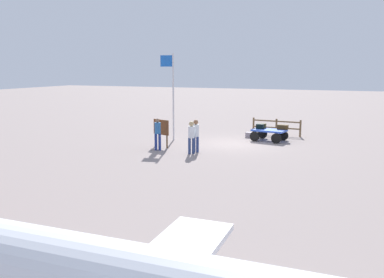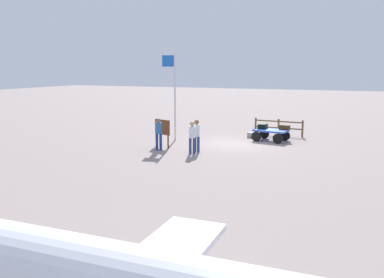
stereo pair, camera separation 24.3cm
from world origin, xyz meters
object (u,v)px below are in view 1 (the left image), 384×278
Objects in this scene: suitcase_grey at (261,126)px; worker_trailing at (191,135)px; signboard at (161,129)px; worker_supervisor at (158,132)px; flagpole at (172,90)px; suitcase_tan at (283,127)px; suitcase_navy at (260,126)px; worker_lead at (196,134)px; suitcase_maroon at (251,135)px; luggage_cart at (269,133)px.

worker_trailing is at bearing 68.23° from suitcase_grey.
worker_supervisor is at bearing 104.95° from signboard.
flagpole reaches higher than suitcase_grey.
signboard is (5.75, 4.48, 0.18)m from suitcase_tan.
worker_trailing is at bearing 66.72° from suitcase_navy.
suitcase_maroon is at bearing -105.53° from worker_lead.
luggage_cart is 3.38× the size of suitcase_tan.
worker_lead is (1.49, 5.37, 0.80)m from suitcase_maroon.
signboard reaches higher than suitcase_tan.
flagpole reaches higher than suitcase_maroon.
worker_lead is at bearing 59.27° from luggage_cart.
flagpole is at bearing -51.35° from worker_trailing.
worker_lead reaches higher than signboard.
suitcase_grey is 0.36× the size of signboard.
worker_supervisor is 1.11× the size of signboard.
suitcase_navy is at bearing -113.28° from worker_trailing.
worker_trailing is at bearing 175.11° from worker_supervisor.
suitcase_tan is 1.32m from suitcase_navy.
suitcase_navy is at bearing -157.29° from flagpole.
luggage_cart is at bearing 171.39° from suitcase_navy.
suitcase_navy is (1.30, 0.26, 0.01)m from suitcase_tan.
worker_trailing is 0.98× the size of worker_supervisor.
suitcase_tan is 6.12m from worker_lead.
suitcase_navy is (-0.01, 0.38, 0.01)m from suitcase_grey.
suitcase_tan reaches higher than luggage_cart.
worker_supervisor reaches higher than suitcase_maroon.
worker_trailing is at bearing 57.17° from suitcase_tan.
worker_lead is at bearing 166.57° from signboard.
signboard reaches higher than luggage_cart.
worker_trailing reaches higher than suitcase_maroon.
signboard is at bearing 99.67° from flagpole.
suitcase_tan reaches higher than suitcase_maroon.
suitcase_maroon is 0.12× the size of flagpole.
worker_lead reaches higher than luggage_cart.
suitcase_maroon is 6.73m from worker_supervisor.
suitcase_grey is 0.38m from suitcase_navy.
worker_supervisor reaches higher than suitcase_tan.
luggage_cart is at bearing -140.52° from signboard.
suitcase_maroon is 5.64m from flagpole.
worker_trailing is (2.25, 5.24, 0.13)m from suitcase_navy.
luggage_cart is 3.48× the size of suitcase_maroon.
worker_lead is 0.33× the size of flagpole.
worker_trailing is 4.60m from flagpole.
suitcase_navy is at bearing -115.00° from worker_lead.
worker_trailing is (1.53, 5.86, 0.79)m from suitcase_maroon.
suitcase_tan is 7.68m from worker_supervisor.
worker_supervisor is at bearing 50.20° from suitcase_navy.
suitcase_tan is at bearing 170.02° from suitcase_maroon.
suitcase_navy is at bearing 11.53° from suitcase_tan.
signboard is at bearing 43.41° from suitcase_navy.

